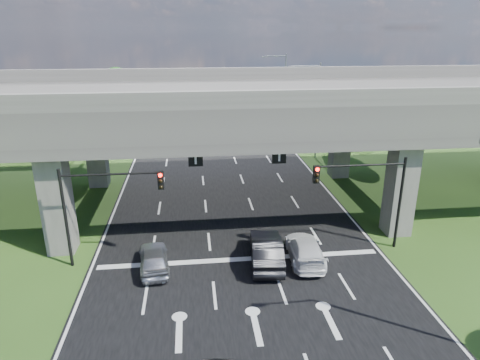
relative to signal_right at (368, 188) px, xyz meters
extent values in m
plane|color=#264114|center=(-7.82, -3.94, -4.19)|extent=(160.00, 160.00, 0.00)
cube|color=black|center=(-7.82, 6.06, -4.17)|extent=(18.00, 120.00, 0.03)
cube|color=#3C3937|center=(-7.82, 8.06, 3.81)|extent=(80.00, 15.00, 2.00)
cube|color=#5E5B56|center=(-7.82, 0.81, 5.31)|extent=(80.00, 0.50, 1.00)
cube|color=#5E5B56|center=(-7.82, 15.31, 5.31)|extent=(80.00, 0.50, 1.00)
cube|color=#5E5B56|center=(-18.82, 2.06, -0.69)|extent=(1.60, 1.60, 7.00)
cube|color=#5E5B56|center=(-18.82, 14.06, -0.69)|extent=(1.60, 1.60, 7.00)
cube|color=#5E5B56|center=(3.18, 2.06, -0.69)|extent=(1.60, 1.60, 7.00)
cube|color=#5E5B56|center=(3.18, 14.06, -0.69)|extent=(1.60, 1.60, 7.00)
cube|color=black|center=(-10.32, 1.06, 1.81)|extent=(0.85, 0.06, 0.85)
cube|color=black|center=(-5.32, 1.06, 1.81)|extent=(0.85, 0.06, 0.85)
cylinder|color=black|center=(2.18, 0.06, -1.19)|extent=(0.18, 0.18, 6.00)
cylinder|color=black|center=(-0.57, 0.06, 1.41)|extent=(5.50, 0.12, 0.12)
cube|color=black|center=(-3.32, -0.12, 1.01)|extent=(0.35, 0.28, 1.05)
sphere|color=#FF0C05|center=(-3.32, -0.28, 1.36)|extent=(0.22, 0.22, 0.22)
cylinder|color=black|center=(-17.82, 0.06, -1.19)|extent=(0.18, 0.18, 6.00)
cylinder|color=black|center=(-15.07, 0.06, 1.41)|extent=(5.50, 0.12, 0.12)
cube|color=black|center=(-12.32, -0.12, 1.01)|extent=(0.35, 0.28, 1.05)
sphere|color=#FF0C05|center=(-12.32, -0.28, 1.36)|extent=(0.22, 0.22, 0.22)
cylinder|color=gray|center=(2.68, 20.06, 0.81)|extent=(0.16, 0.16, 10.00)
cylinder|color=gray|center=(1.18, 20.06, 5.51)|extent=(3.00, 0.10, 0.10)
cube|color=gray|center=(-0.32, 20.06, 5.41)|extent=(0.60, 0.25, 0.18)
cylinder|color=gray|center=(2.68, 36.06, 0.81)|extent=(0.16, 0.16, 10.00)
cylinder|color=gray|center=(1.18, 36.06, 5.51)|extent=(3.00, 0.10, 0.10)
cube|color=gray|center=(-0.32, 36.06, 5.41)|extent=(0.60, 0.25, 0.18)
cylinder|color=black|center=(-21.82, 22.06, -2.54)|extent=(0.36, 0.36, 3.30)
sphere|color=#1B4E14|center=(-21.82, 22.06, 0.46)|extent=(4.50, 4.50, 4.50)
sphere|color=#1B4E14|center=(-21.42, 21.76, 1.81)|extent=(3.60, 3.60, 3.60)
sphere|color=#1B4E14|center=(-22.12, 22.46, -0.44)|extent=(3.30, 3.30, 3.30)
cylinder|color=black|center=(-24.82, 30.06, -2.76)|extent=(0.36, 0.36, 2.86)
sphere|color=#1B4E14|center=(-24.82, 30.06, -0.16)|extent=(3.90, 3.90, 3.90)
sphere|color=#1B4E14|center=(-24.42, 29.76, 1.01)|extent=(3.12, 3.12, 3.12)
sphere|color=#1B4E14|center=(-25.12, 30.46, -0.94)|extent=(2.86, 2.86, 2.86)
cylinder|color=black|center=(-20.82, 38.06, -2.43)|extent=(0.36, 0.36, 3.52)
sphere|color=#1B4E14|center=(-20.82, 38.06, 0.77)|extent=(4.80, 4.80, 4.80)
sphere|color=#1B4E14|center=(-20.42, 37.76, 2.21)|extent=(3.84, 3.84, 3.84)
sphere|color=#1B4E14|center=(-21.12, 38.46, -0.19)|extent=(3.52, 3.52, 3.52)
cylinder|color=black|center=(5.18, 24.06, -2.65)|extent=(0.36, 0.36, 3.08)
sphere|color=#1B4E14|center=(5.18, 24.06, 0.15)|extent=(4.20, 4.20, 4.20)
sphere|color=#1B4E14|center=(5.58, 23.76, 1.41)|extent=(3.36, 3.36, 3.36)
sphere|color=#1B4E14|center=(4.88, 24.46, -0.69)|extent=(3.08, 3.08, 3.08)
cylinder|color=black|center=(8.18, 32.06, -2.76)|extent=(0.36, 0.36, 2.86)
sphere|color=#1B4E14|center=(8.18, 32.06, -0.16)|extent=(3.90, 3.90, 3.90)
sphere|color=#1B4E14|center=(8.58, 31.76, 1.01)|extent=(3.12, 3.12, 3.12)
sphere|color=#1B4E14|center=(7.88, 32.46, -0.94)|extent=(2.86, 2.86, 2.86)
cylinder|color=black|center=(4.18, 40.06, -2.54)|extent=(0.36, 0.36, 3.30)
sphere|color=#1B4E14|center=(4.18, 40.06, 0.46)|extent=(4.50, 4.50, 4.50)
sphere|color=#1B4E14|center=(4.58, 39.76, 1.81)|extent=(3.60, 3.60, 3.60)
sphere|color=#1B4E14|center=(3.88, 40.46, -0.44)|extent=(3.30, 3.30, 3.30)
imported|color=#AEB0B6|center=(-12.94, -0.94, -3.46)|extent=(2.08, 4.25, 1.40)
imported|color=black|center=(-6.35, -0.94, -3.32)|extent=(2.28, 5.25, 1.68)
imported|color=silver|center=(-3.99, -0.94, -3.46)|extent=(2.29, 4.92, 1.39)
camera|label=1|loc=(-10.48, -23.12, 9.11)|focal=32.00mm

